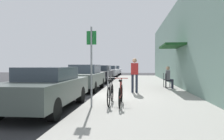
{
  "coord_description": "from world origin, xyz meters",
  "views": [
    {
      "loc": [
        1.77,
        -9.28,
        1.49
      ],
      "look_at": [
        0.31,
        4.57,
        1.15
      ],
      "focal_mm": 33.24,
      "sensor_mm": 36.0,
      "label": 1
    }
  ],
  "objects_px": {
    "bicycle_0": "(110,94)",
    "seated_patron_0": "(169,76)",
    "parked_car_4": "(114,70)",
    "pedestrian_standing": "(135,72)",
    "cafe_chair_0": "(168,80)",
    "parked_car_2": "(101,73)",
    "parked_car_3": "(109,71)",
    "street_sign": "(91,60)",
    "parking_meter": "(108,77)",
    "bicycle_1": "(121,95)",
    "parked_car_0": "(47,87)",
    "cafe_chair_1": "(166,79)",
    "parked_car_1": "(85,77)"
  },
  "relations": [
    {
      "from": "bicycle_0",
      "to": "seated_patron_0",
      "type": "xyz_separation_m",
      "value": [
        2.85,
        5.24,
        0.34
      ]
    },
    {
      "from": "parked_car_4",
      "to": "pedestrian_standing",
      "type": "bearing_deg",
      "value": -81.78
    },
    {
      "from": "cafe_chair_0",
      "to": "pedestrian_standing",
      "type": "relative_size",
      "value": 0.51
    },
    {
      "from": "parked_car_2",
      "to": "parked_car_3",
      "type": "distance_m",
      "value": 6.18
    },
    {
      "from": "pedestrian_standing",
      "to": "cafe_chair_0",
      "type": "bearing_deg",
      "value": 47.41
    },
    {
      "from": "street_sign",
      "to": "pedestrian_standing",
      "type": "xyz_separation_m",
      "value": [
        1.41,
        3.64,
        -0.52
      ]
    },
    {
      "from": "parked_car_2",
      "to": "parked_car_4",
      "type": "bearing_deg",
      "value": 90.0
    },
    {
      "from": "parking_meter",
      "to": "bicycle_0",
      "type": "distance_m",
      "value": 3.47
    },
    {
      "from": "bicycle_1",
      "to": "bicycle_0",
      "type": "bearing_deg",
      "value": 158.89
    },
    {
      "from": "parked_car_4",
      "to": "bicycle_0",
      "type": "xyz_separation_m",
      "value": [
        2.07,
        -23.28,
        -0.23
      ]
    },
    {
      "from": "parked_car_0",
      "to": "parked_car_2",
      "type": "bearing_deg",
      "value": 90.0
    },
    {
      "from": "cafe_chair_1",
      "to": "bicycle_1",
      "type": "bearing_deg",
      "value": -111.15
    },
    {
      "from": "parked_car_1",
      "to": "bicycle_0",
      "type": "height_order",
      "value": "parked_car_1"
    },
    {
      "from": "parked_car_0",
      "to": "cafe_chair_0",
      "type": "bearing_deg",
      "value": 49.98
    },
    {
      "from": "pedestrian_standing",
      "to": "parked_car_4",
      "type": "bearing_deg",
      "value": 98.22
    },
    {
      "from": "bicycle_1",
      "to": "parking_meter",
      "type": "bearing_deg",
      "value": 103.96
    },
    {
      "from": "cafe_chair_0",
      "to": "parked_car_0",
      "type": "bearing_deg",
      "value": -130.02
    },
    {
      "from": "seated_patron_0",
      "to": "pedestrian_standing",
      "type": "distance_m",
      "value": 2.93
    },
    {
      "from": "parked_car_3",
      "to": "parking_meter",
      "type": "bearing_deg",
      "value": -83.54
    },
    {
      "from": "cafe_chair_0",
      "to": "pedestrian_standing",
      "type": "bearing_deg",
      "value": -132.59
    },
    {
      "from": "parked_car_2",
      "to": "street_sign",
      "type": "height_order",
      "value": "street_sign"
    },
    {
      "from": "parking_meter",
      "to": "cafe_chair_1",
      "type": "distance_m",
      "value": 4.28
    },
    {
      "from": "parking_meter",
      "to": "seated_patron_0",
      "type": "distance_m",
      "value": 3.83
    },
    {
      "from": "parked_car_3",
      "to": "parked_car_4",
      "type": "height_order",
      "value": "parked_car_3"
    },
    {
      "from": "parking_meter",
      "to": "seated_patron_0",
      "type": "bearing_deg",
      "value": 28.57
    },
    {
      "from": "parked_car_2",
      "to": "pedestrian_standing",
      "type": "xyz_separation_m",
      "value": [
        2.91,
        -7.77,
        0.37
      ]
    },
    {
      "from": "parked_car_0",
      "to": "parking_meter",
      "type": "relative_size",
      "value": 3.33
    },
    {
      "from": "parked_car_0",
      "to": "bicycle_1",
      "type": "distance_m",
      "value": 2.48
    },
    {
      "from": "bicycle_0",
      "to": "pedestrian_standing",
      "type": "relative_size",
      "value": 1.01
    },
    {
      "from": "parked_car_0",
      "to": "parked_car_4",
      "type": "relative_size",
      "value": 1.0
    },
    {
      "from": "parked_car_4",
      "to": "seated_patron_0",
      "type": "distance_m",
      "value": 18.7
    },
    {
      "from": "parked_car_4",
      "to": "cafe_chair_0",
      "type": "distance_m",
      "value": 18.68
    },
    {
      "from": "parked_car_4",
      "to": "parking_meter",
      "type": "xyz_separation_m",
      "value": [
        1.55,
        -19.87,
        0.17
      ]
    },
    {
      "from": "parked_car_0",
      "to": "seated_patron_0",
      "type": "distance_m",
      "value": 7.59
    },
    {
      "from": "bicycle_0",
      "to": "parking_meter",
      "type": "bearing_deg",
      "value": 98.62
    },
    {
      "from": "parked_car_3",
      "to": "seated_patron_0",
      "type": "relative_size",
      "value": 3.41
    },
    {
      "from": "parked_car_0",
      "to": "parked_car_4",
      "type": "bearing_deg",
      "value": 90.0
    },
    {
      "from": "bicycle_1",
      "to": "cafe_chair_0",
      "type": "height_order",
      "value": "bicycle_1"
    },
    {
      "from": "parked_car_4",
      "to": "seated_patron_0",
      "type": "xyz_separation_m",
      "value": [
        4.91,
        -18.04,
        0.1
      ]
    },
    {
      "from": "parked_car_1",
      "to": "seated_patron_0",
      "type": "relative_size",
      "value": 3.41
    },
    {
      "from": "parking_meter",
      "to": "parked_car_2",
      "type": "bearing_deg",
      "value": 101.68
    },
    {
      "from": "parked_car_4",
      "to": "seated_patron_0",
      "type": "bearing_deg",
      "value": -74.76
    },
    {
      "from": "parked_car_0",
      "to": "bicycle_1",
      "type": "relative_size",
      "value": 2.57
    },
    {
      "from": "parked_car_0",
      "to": "cafe_chair_1",
      "type": "height_order",
      "value": "parked_car_0"
    },
    {
      "from": "parked_car_4",
      "to": "cafe_chair_1",
      "type": "xyz_separation_m",
      "value": [
        4.86,
        -17.16,
        -0.09
      ]
    },
    {
      "from": "pedestrian_standing",
      "to": "parked_car_0",
      "type": "bearing_deg",
      "value": -128.44
    },
    {
      "from": "parked_car_4",
      "to": "parked_car_3",
      "type": "bearing_deg",
      "value": -90.0
    },
    {
      "from": "parked_car_2",
      "to": "bicycle_0",
      "type": "relative_size",
      "value": 2.57
    },
    {
      "from": "parked_car_4",
      "to": "bicycle_0",
      "type": "bearing_deg",
      "value": -84.93
    },
    {
      "from": "parked_car_1",
      "to": "bicycle_0",
      "type": "xyz_separation_m",
      "value": [
        2.07,
        -4.9,
        -0.29
      ]
    }
  ]
}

